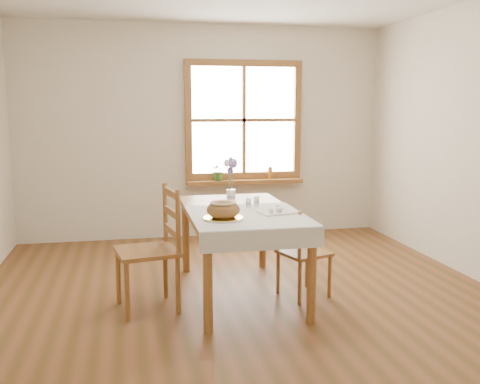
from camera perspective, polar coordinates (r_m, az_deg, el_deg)
The scene contains 18 objects.
ground at distance 4.47m, azimuth 0.80°, elevation -12.07°, with size 5.00×5.00×0.00m, color brown.
room_walls at distance 4.17m, azimuth 0.86°, elevation 10.37°, with size 4.60×5.10×2.65m.
window at distance 6.69m, azimuth 0.40°, elevation 7.67°, with size 1.46×0.08×1.46m.
window_sill at distance 6.69m, azimuth 0.51°, elevation 1.13°, with size 1.46×0.20×0.05m.
dining_table at distance 4.56m, azimuth 0.00°, elevation -2.92°, with size 0.90×1.60×0.75m.
table_linen at distance 4.25m, azimuth 0.84°, elevation -2.56°, with size 0.91×0.99×0.01m, color white.
chair_left at distance 4.32m, azimuth -9.95°, elevation -6.05°, with size 0.46×0.48×0.99m, color olive, non-canonical shape.
chair_right at distance 4.62m, azimuth 6.84°, elevation -6.30°, with size 0.37×0.38×0.79m, color olive, non-canonical shape.
bread_plate at distance 4.10m, azimuth -1.79°, elevation -2.82°, with size 0.30×0.30×0.02m, color white.
bread_loaf at distance 4.08m, azimuth -1.80°, elevation -1.74°, with size 0.26×0.26×0.14m, color olive.
egg_napkin at distance 4.34m, azimuth 3.79°, elevation -2.19°, with size 0.25×0.22×0.01m, color white.
eggs at distance 4.34m, azimuth 3.79°, elevation -1.83°, with size 0.20×0.18×0.04m, color white, non-canonical shape.
salt_shaker at distance 4.56m, azimuth 0.91°, elevation -1.12°, with size 0.05×0.05×0.09m, color white.
pepper_shaker at distance 4.62m, azimuth 1.77°, elevation -0.95°, with size 0.05×0.05×0.10m, color white.
flower_vase at distance 4.97m, azimuth -0.97°, elevation -0.37°, with size 0.09×0.09×0.09m, color white.
lavender_bouquet at distance 4.95m, azimuth -0.98°, elevation 1.76°, with size 0.15×0.15×0.28m, color #7A5DA6, non-canonical shape.
potted_plant at distance 6.61m, azimuth -2.31°, elevation 2.04°, with size 0.21×0.23×0.18m, color #3D752E.
amber_bottle at distance 6.75m, azimuth 3.23°, elevation 2.09°, with size 0.06×0.06×0.16m, color #B46E21.
Camera 1 is at (-0.91, -4.07, 1.61)m, focal length 40.00 mm.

